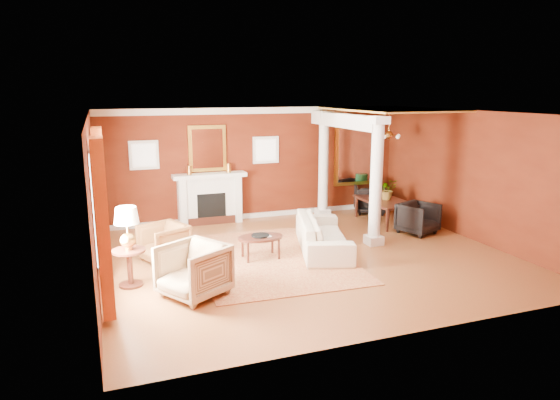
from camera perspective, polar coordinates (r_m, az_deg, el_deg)
name	(u,v)px	position (r m, az deg, el deg)	size (l,w,h in m)	color
ground	(308,257)	(10.26, 3.22, -6.53)	(8.00, 8.00, 0.00)	brown
room_shell	(309,159)	(9.79, 3.37, 4.71)	(8.04, 7.04, 2.92)	#591D0C
fireplace	(210,198)	(12.77, -8.00, 0.19)	(1.85, 0.42, 1.29)	silver
overmantel_mirror	(207,148)	(12.70, -8.30, 5.85)	(0.95, 0.07, 1.15)	yellow
flank_window_left	(144,155)	(12.51, -15.29, 4.98)	(0.70, 0.07, 0.70)	silver
flank_window_right	(266,150)	(13.12, -1.63, 5.74)	(0.70, 0.07, 0.70)	silver
left_window	(101,211)	(8.53, -19.78, -1.24)	(0.21, 2.55, 2.60)	white
column_front	(376,181)	(10.91, 10.94, 2.17)	(0.36, 0.36, 2.80)	silver
column_back	(323,164)	(13.27, 4.99, 4.15)	(0.36, 0.36, 2.80)	silver
header_beam	(344,121)	(12.17, 7.29, 9.00)	(0.30, 3.20, 0.32)	silver
amber_ceiling	(389,110)	(12.59, 12.38, 10.06)	(2.30, 3.40, 0.04)	gold
dining_mirror	(356,155)	(14.19, 8.65, 5.10)	(1.30, 0.07, 1.70)	yellow
chandelier	(389,135)	(12.70, 12.32, 7.27)	(0.60, 0.62, 0.75)	#C1893C
crown_trim	(256,111)	(12.96, -2.71, 10.17)	(8.00, 0.08, 0.16)	silver
base_trim	(257,215)	(13.36, -2.59, -1.74)	(8.00, 0.08, 0.12)	silver
rug	(271,258)	(10.18, -1.03, -6.62)	(2.97, 3.96, 0.02)	maroon
sofa	(323,229)	(10.57, 4.96, -3.29)	(2.41, 0.70, 0.94)	white
armchair_leopard	(164,241)	(10.16, -13.16, -4.58)	(0.81, 0.76, 0.83)	black
armchair_stripe	(193,268)	(8.35, -9.88, -7.66)	(0.95, 0.89, 0.98)	tan
coffee_table	(260,238)	(10.04, -2.25, -4.42)	(0.92, 0.92, 0.47)	black
coffee_book	(262,231)	(9.96, -2.08, -3.57)	(0.17, 0.02, 0.24)	black
side_table	(128,234)	(8.90, -17.02, -3.74)	(0.56, 0.56, 1.41)	black
dining_table	(386,205)	(13.02, 11.98, -0.51)	(1.69, 0.60, 0.95)	black
dining_chair_near	(418,217)	(12.23, 15.50, -1.87)	(0.78, 0.73, 0.81)	black
dining_chair_far	(370,198)	(14.00, 10.23, 0.22)	(0.80, 0.75, 0.83)	black
green_urn	(375,198)	(14.21, 10.86, 0.20)	(0.40, 0.40, 0.95)	#133C1D
potted_plant	(388,178)	(12.94, 12.25, 2.46)	(0.48, 0.53, 0.41)	#26591E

